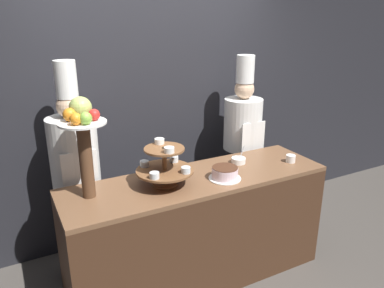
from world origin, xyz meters
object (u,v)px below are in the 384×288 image
fruit_pedestal (83,132)px  serving_bowl_far (238,160)px  cake_round (225,173)px  chef_left (76,169)px  tiered_stand (165,165)px  chef_center_left (242,139)px  cup_white (291,159)px

fruit_pedestal → serving_bowl_far: (1.29, 0.01, -0.45)m
cake_round → chef_left: size_ratio=0.14×
cake_round → serving_bowl_far: serving_bowl_far is taller
tiered_stand → serving_bowl_far: (0.74, 0.11, -0.14)m
fruit_pedestal → cake_round: fruit_pedestal is taller
fruit_pedestal → chef_left: 0.64m
cake_round → chef_left: 1.21m
chef_center_left → tiered_stand: bearing=-152.9°
fruit_pedestal → chef_center_left: bearing=15.7°
tiered_stand → serving_bowl_far: bearing=8.4°
fruit_pedestal → tiered_stand: bearing=-10.4°
cake_round → cup_white: cake_round is taller
cake_round → cup_white: size_ratio=3.13×
serving_bowl_far → tiered_stand: bearing=-171.6°
serving_bowl_far → cup_white: bearing=-25.0°
cup_white → serving_bowl_far: 0.46m
tiered_stand → cake_round: tiered_stand is taller
serving_bowl_far → chef_center_left: 0.58m
tiered_stand → cup_white: tiered_stand is taller
tiered_stand → chef_center_left: bearing=27.1°
chef_center_left → fruit_pedestal: bearing=-164.3°
serving_bowl_far → chef_center_left: (0.36, 0.45, 0.01)m
fruit_pedestal → cake_round: size_ratio=2.75×
fruit_pedestal → cup_white: (1.70, -0.18, -0.44)m
cup_white → chef_center_left: bearing=95.2°
cake_round → serving_bowl_far: (0.28, 0.22, -0.02)m
fruit_pedestal → serving_bowl_far: 1.37m
cake_round → chef_center_left: (0.64, 0.67, -0.02)m
chef_left → tiered_stand: bearing=-45.8°
cake_round → chef_left: chef_left is taller
chef_left → chef_center_left: size_ratio=1.02×
fruit_pedestal → chef_left: (0.00, 0.46, -0.44)m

